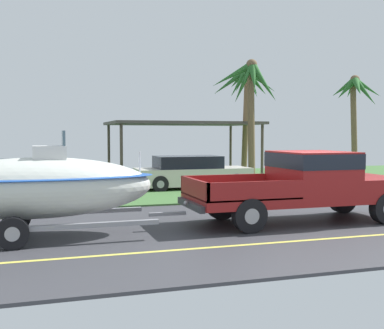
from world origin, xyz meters
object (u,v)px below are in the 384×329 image
Objects in this scene: parked_sedan_near at (10,179)px; palm_tree_near_right at (355,98)px; boat_on_trailer at (37,187)px; parked_sedan_far at (192,173)px; pickup_truck_towing at (311,182)px; carport_awning at (183,125)px; palm_tree_mid at (252,88)px; palm_tree_near_left at (246,90)px.

parked_sedan_near is 0.82× the size of palm_tree_near_right.
parked_sedan_far is (6.06, 8.01, -0.44)m from boat_on_trailer.
carport_awning is at bearing 88.56° from pickup_truck_towing.
pickup_truck_towing is 1.31× the size of parked_sedan_near.
palm_tree_near_left is at bearing 70.61° from palm_tree_mid.
parked_sedan_near is 0.78× the size of palm_tree_mid.
boat_on_trailer is at bearing -82.42° from parked_sedan_near.
boat_on_trailer is 10.05m from parked_sedan_far.
carport_awning is 1.29× the size of palm_tree_mid.
palm_tree_mid reaches higher than carport_awning.
pickup_truck_towing is 15.35m from palm_tree_near_right.
carport_awning is at bearing 61.13° from boat_on_trailer.
pickup_truck_towing is at bearing -42.97° from parked_sedan_near.
palm_tree_mid is (2.63, -2.70, 1.68)m from carport_awning.
parked_sedan_far is (-0.73, 8.01, -0.35)m from pickup_truck_towing.
pickup_truck_towing is 1.02× the size of palm_tree_mid.
boat_on_trailer reaches higher than pickup_truck_towing.
parked_sedan_near is at bearing -164.41° from palm_tree_mid.
parked_sedan_near is at bearing 97.58° from boat_on_trailer.
boat_on_trailer is 20.31m from palm_tree_near_right.
boat_on_trailer is at bearing -118.87° from carport_awning.
pickup_truck_towing reaches higher than parked_sedan_far.
parked_sedan_far is at bearing 52.91° from boat_on_trailer.
palm_tree_near_right reaches higher than parked_sedan_far.
parked_sedan_near is at bearing -152.23° from palm_tree_near_left.
pickup_truck_towing is 14.54m from palm_tree_near_left.
palm_tree_near_right is (10.40, 3.47, 3.57)m from parked_sedan_far.
palm_tree_near_right reaches higher than boat_on_trailer.
palm_tree_near_left is 5.93m from palm_tree_near_right.
parked_sedan_far is 5.42m from carport_awning.
pickup_truck_towing is 0.96× the size of boat_on_trailer.
palm_tree_near_left is (11.84, 6.24, 4.05)m from parked_sedan_near.
parked_sedan_near is 0.60× the size of carport_awning.
boat_on_trailer is (-6.79, 0.00, 0.09)m from pickup_truck_towing.
parked_sedan_far is 0.81× the size of palm_tree_mid.
palm_tree_mid reaches higher than palm_tree_near_right.
palm_tree_mid is (10.70, 2.98, 3.79)m from parked_sedan_near.
palm_tree_near_right is at bearing 49.89° from pickup_truck_towing.
palm_tree_near_left is at bearing 8.33° from carport_awning.
palm_tree_mid reaches higher than parked_sedan_near.
palm_tree_near_right is 6.84m from palm_tree_mid.
carport_awning is 1.37× the size of palm_tree_near_right.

